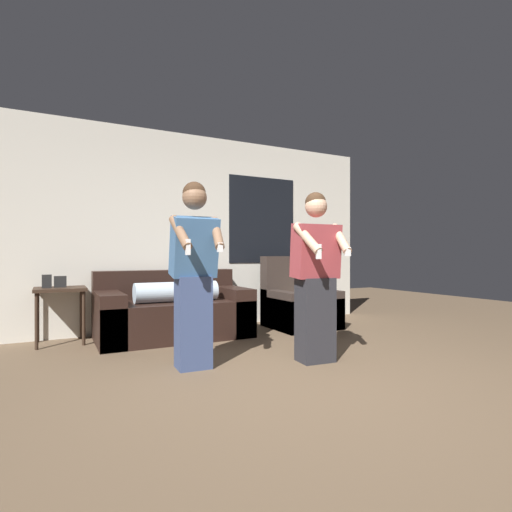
% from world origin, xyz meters
% --- Properties ---
extents(ground_plane, '(14.00, 14.00, 0.00)m').
position_xyz_m(ground_plane, '(0.00, 0.00, 0.00)').
color(ground_plane, brown).
extents(wall_back, '(5.42, 0.07, 2.70)m').
position_xyz_m(wall_back, '(0.02, 2.97, 1.35)').
color(wall_back, beige).
rests_on(wall_back, ground_plane).
extents(couch, '(1.81, 0.97, 0.82)m').
position_xyz_m(couch, '(-0.52, 2.44, 0.30)').
color(couch, black).
rests_on(couch, ground_plane).
extents(armchair, '(0.86, 0.85, 1.00)m').
position_xyz_m(armchair, '(1.25, 2.30, 0.32)').
color(armchair, '#332823').
rests_on(armchair, ground_plane).
extents(side_table, '(0.55, 0.49, 0.80)m').
position_xyz_m(side_table, '(-1.78, 2.66, 0.55)').
color(side_table, '#332319').
rests_on(side_table, ground_plane).
extents(person_left, '(0.46, 0.50, 1.67)m').
position_xyz_m(person_left, '(-0.73, 1.00, 0.86)').
color(person_left, '#384770').
rests_on(person_left, ground_plane).
extents(person_right, '(0.50, 0.49, 1.62)m').
position_xyz_m(person_right, '(0.38, 0.70, 0.81)').
color(person_right, '#28282D').
rests_on(person_right, ground_plane).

